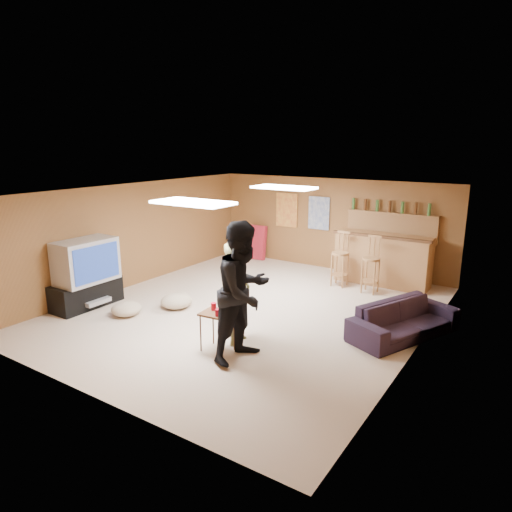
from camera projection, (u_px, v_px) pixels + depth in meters
The scene contains 32 objects.
ground at pixel (250, 310), 8.45m from camera, with size 7.00×7.00×0.00m, color #C6AE97.
ceiling at pixel (250, 191), 7.92m from camera, with size 6.00×7.00×0.02m, color silver.
wall_back at pixel (331, 224), 11.03m from camera, with size 6.00×0.02×2.20m, color brown.
wall_front at pixel (84, 312), 5.35m from camera, with size 6.00×0.02×2.20m, color brown.
wall_left at pixel (134, 235), 9.78m from camera, with size 0.02×7.00×2.20m, color brown.
wall_right at pixel (422, 280), 6.59m from camera, with size 0.02×7.00×2.20m, color brown.
tv_stand at pixel (87, 294), 8.62m from camera, with size 0.55×1.30×0.50m, color black.
dvd_box at pixel (95, 301), 8.53m from camera, with size 0.35×0.50×0.08m, color #B2B2B7.
tv_body at pixel (86, 261), 8.42m from camera, with size 0.60×1.10×0.80m, color #B2B2B7.
tv_screen at pixel (97, 263), 8.26m from camera, with size 0.02×0.95×0.65m, color navy.
bar_counter at pixel (383, 259), 9.92m from camera, with size 2.00×0.60×1.10m, color #936235.
bar_lip at pixel (381, 237), 9.58m from camera, with size 2.10×0.12×0.05m, color #462916.
bar_shelf at pixel (392, 214), 10.05m from camera, with size 2.00×0.18×0.05m, color #936235.
bar_backing at pixel (391, 227), 10.14m from camera, with size 2.00×0.14×0.60m, color #936235.
poster_left at pixel (287, 210), 11.57m from camera, with size 0.60×0.03×0.85m, color #BF3F26.
poster_right at pixel (319, 213), 11.09m from camera, with size 0.55×0.03×0.80m, color #334C99.
folding_chair_stack at pixel (257, 242), 12.08m from camera, with size 0.50×0.14×0.90m, color #B02032.
ceiling_panel_front at pixel (193, 203), 6.71m from camera, with size 1.20×0.60×0.04m, color white.
ceiling_panel_back at pixel (284, 188), 8.90m from camera, with size 1.20×0.60×0.04m, color white.
person_olive at pixel (237, 293), 6.94m from camera, with size 0.59×0.38×1.61m, color olive.
person_black at pixel (244, 292), 6.37m from camera, with size 0.98×0.76×2.01m, color black.
sofa at pixel (404, 320), 7.27m from camera, with size 1.90×0.74×0.56m, color black.
tray_table at pixel (217, 332), 6.77m from camera, with size 0.46×0.37×0.60m, color #462916.
cup_red_near at pixel (214, 306), 6.79m from camera, with size 0.08×0.08×0.11m, color red.
cup_red_far at pixel (218, 313), 6.56m from camera, with size 0.07×0.07×0.10m, color red.
cup_blue at pixel (228, 310), 6.66m from camera, with size 0.07×0.07×0.10m, color #1D169B.
bar_stool_left at pixel (340, 259), 9.76m from camera, with size 0.38×0.38×1.19m, color #936235, non-canonical shape.
bar_stool_right at pixel (371, 265), 9.32m from camera, with size 0.37×0.37×1.17m, color #936235, non-canonical shape.
cushion_near_tv at pixel (176, 301), 8.57m from camera, with size 0.59×0.59×0.26m, color tan.
cushion_mid at pixel (180, 297), 8.91m from camera, with size 0.40×0.40×0.18m, color tan.
cushion_far at pixel (126, 309), 8.19m from camera, with size 0.54×0.54×0.24m, color tan.
bottle_row at pixel (390, 206), 10.03m from camera, with size 1.76×0.08×0.26m, color #3F7233, non-canonical shape.
Camera 1 is at (4.45, -6.59, 3.04)m, focal length 32.00 mm.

